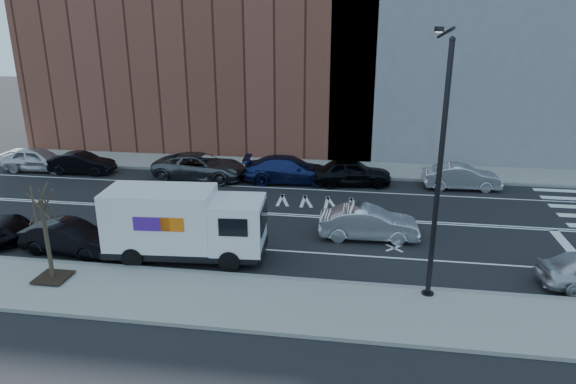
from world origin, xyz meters
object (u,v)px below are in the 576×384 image
(far_parked_a, at_px, (38,159))
(far_parked_b, at_px, (82,163))
(fedex_van, at_px, (184,223))
(driving_sedan, at_px, (369,223))

(far_parked_a, height_order, far_parked_b, far_parked_a)
(far_parked_a, xyz_separation_m, far_parked_b, (3.20, -0.14, -0.10))
(far_parked_b, bearing_deg, far_parked_a, 85.71)
(fedex_van, distance_m, far_parked_b, 15.55)
(fedex_van, xyz_separation_m, driving_sedan, (7.56, 3.25, -0.84))
(fedex_van, xyz_separation_m, far_parked_a, (-14.09, 11.20, -0.80))
(far_parked_a, relative_size, driving_sedan, 1.02)
(far_parked_a, distance_m, driving_sedan, 23.07)
(fedex_van, bearing_deg, far_parked_a, 137.31)
(far_parked_b, relative_size, driving_sedan, 0.92)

